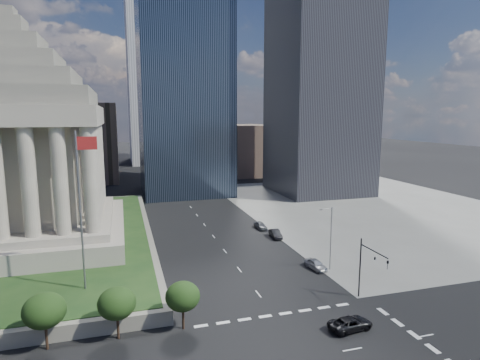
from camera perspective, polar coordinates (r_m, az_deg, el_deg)
name	(u,v)px	position (r m, az deg, el deg)	size (l,w,h in m)	color
ground	(177,190)	(131.17, -8.92, -1.38)	(500.00, 500.00, 0.00)	black
sidewalk_ne	(374,207)	(110.62, 18.57, -3.70)	(68.00, 90.00, 0.03)	slate
war_memorial	(14,129)	(77.87, -29.49, 6.28)	(34.00, 34.00, 39.00)	gray
flagpole	(81,202)	(53.22, -21.64, -2.98)	(2.52, 0.24, 20.00)	slate
midrise_glass	(184,94)	(124.51, -8.02, 11.96)	(26.00, 26.00, 60.00)	black
highrise_ne	(321,26)	(130.01, 11.47, 20.64)	(26.00, 28.00, 100.00)	black
building_filler_ne	(244,149)	(165.86, 0.62, 4.40)	(20.00, 30.00, 20.00)	brown
building_filler_nw	(83,142)	(158.76, -21.38, 5.01)	(24.00, 30.00, 28.00)	brown
traffic_signal_ne	(369,263)	(54.14, 17.81, -11.23)	(0.30, 5.74, 8.00)	black
street_lamp_north	(330,235)	(63.51, 12.68, -7.58)	(2.13, 0.22, 10.00)	slate
pickup_truck	(350,323)	(49.17, 15.44, -19.07)	(2.37, 5.15, 1.43)	black
parked_sedan_near	(316,264)	(64.94, 10.71, -11.70)	(4.50, 1.81, 1.53)	#979AA0
parked_sedan_mid	(275,234)	(79.61, 5.07, -7.64)	(1.62, 4.64, 1.53)	black
parked_sedan_far	(260,225)	(85.35, 2.93, -6.47)	(4.38, 1.76, 1.49)	#4E5155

